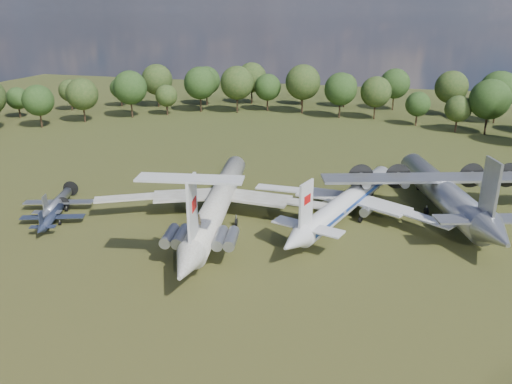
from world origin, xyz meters
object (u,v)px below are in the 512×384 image
(person_on_il62, at_px, (199,220))
(tu104_jet, at_px, (348,204))
(small_prop_west, at_px, (52,219))
(small_prop_northwest, at_px, (58,204))
(il62_airliner, at_px, (219,205))
(an12_transport, at_px, (442,196))

(person_on_il62, bearing_deg, tu104_jet, -134.79)
(small_prop_west, xyz_separation_m, person_on_il62, (26.60, -5.00, 5.05))
(small_prop_west, bearing_deg, small_prop_northwest, 97.95)
(small_prop_west, distance_m, person_on_il62, 27.53)
(il62_airliner, height_order, tu104_jet, il62_airliner)
(il62_airliner, distance_m, small_prop_west, 25.74)
(an12_transport, distance_m, small_prop_west, 61.88)
(an12_transport, distance_m, person_on_il62, 41.44)
(il62_airliner, xyz_separation_m, tu104_jet, (19.32, 6.79, -0.36))
(tu104_jet, xyz_separation_m, an12_transport, (14.36, 6.36, 0.67))
(il62_airliner, xyz_separation_m, small_prop_northwest, (-26.80, -3.85, -1.42))
(an12_transport, height_order, small_prop_northwest, an12_transport)
(small_prop_northwest, relative_size, person_on_il62, 8.23)
(small_prop_west, bearing_deg, tu104_jet, -0.03)
(an12_transport, height_order, person_on_il62, person_on_il62)
(il62_airliner, distance_m, person_on_il62, 14.65)
(il62_airliner, xyz_separation_m, small_prop_west, (-24.06, -9.00, -1.58))
(il62_airliner, height_order, person_on_il62, person_on_il62)
(small_prop_west, relative_size, person_on_il62, 7.02)
(tu104_jet, distance_m, small_prop_northwest, 47.35)
(an12_transport, relative_size, small_prop_west, 3.32)
(tu104_jet, bearing_deg, person_on_il62, -112.87)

